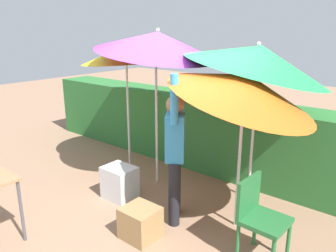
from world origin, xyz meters
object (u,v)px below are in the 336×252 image
(umbrella_navy, at_px, (157,43))
(umbrella_orange, at_px, (258,58))
(umbrella_yellow, at_px, (126,54))
(crate_cardboard, at_px, (140,223))
(person_vendor, at_px, (175,150))
(chair_plastic, at_px, (259,215))
(umbrella_rainbow, at_px, (245,87))
(cooler_box, at_px, (120,182))

(umbrella_navy, bearing_deg, umbrella_orange, 18.66)
(umbrella_yellow, height_order, crate_cardboard, umbrella_yellow)
(person_vendor, bearing_deg, chair_plastic, -2.52)
(umbrella_yellow, relative_size, crate_cardboard, 5.40)
(umbrella_orange, distance_m, crate_cardboard, 2.51)
(umbrella_navy, bearing_deg, umbrella_rainbow, -9.59)
(umbrella_navy, xyz_separation_m, cooler_box, (-0.08, -0.73, -1.91))
(umbrella_rainbow, height_order, umbrella_yellow, umbrella_rainbow)
(umbrella_orange, bearing_deg, umbrella_rainbow, -74.81)
(umbrella_yellow, bearing_deg, person_vendor, -25.60)
(umbrella_rainbow, relative_size, person_vendor, 1.14)
(person_vendor, bearing_deg, umbrella_navy, 142.49)
(person_vendor, bearing_deg, umbrella_orange, 66.75)
(cooler_box, bearing_deg, umbrella_orange, 39.84)
(umbrella_yellow, relative_size, cooler_box, 4.55)
(person_vendor, xyz_separation_m, cooler_box, (-0.94, -0.07, -0.70))
(cooler_box, relative_size, crate_cardboard, 1.19)
(umbrella_yellow, bearing_deg, umbrella_navy, -8.87)
(umbrella_navy, xyz_separation_m, crate_cardboard, (0.81, -1.23, -1.96))
(person_vendor, distance_m, chair_plastic, 1.22)
(umbrella_rainbow, relative_size, crate_cardboard, 5.42)
(umbrella_rainbow, bearing_deg, umbrella_yellow, 170.65)
(umbrella_rainbow, height_order, person_vendor, umbrella_rainbow)
(person_vendor, xyz_separation_m, chair_plastic, (1.14, -0.05, -0.42))
(umbrella_rainbow, bearing_deg, crate_cardboard, -126.47)
(chair_plastic, bearing_deg, person_vendor, 177.48)
(umbrella_yellow, height_order, chair_plastic, umbrella_yellow)
(umbrella_rainbow, height_order, chair_plastic, umbrella_rainbow)
(umbrella_orange, height_order, umbrella_navy, umbrella_navy)
(umbrella_navy, relative_size, chair_plastic, 2.74)
(umbrella_orange, relative_size, cooler_box, 5.16)
(person_vendor, relative_size, chair_plastic, 2.11)
(person_vendor, height_order, crate_cardboard, person_vendor)
(umbrella_orange, height_order, cooler_box, umbrella_orange)
(person_vendor, xyz_separation_m, crate_cardboard, (-0.05, -0.57, -0.75))
(person_vendor, distance_m, cooler_box, 1.18)
(umbrella_rainbow, height_order, umbrella_navy, umbrella_navy)
(umbrella_orange, relative_size, umbrella_yellow, 1.13)
(person_vendor, bearing_deg, umbrella_yellow, 154.40)
(chair_plastic, bearing_deg, umbrella_orange, 119.84)
(umbrella_orange, bearing_deg, crate_cardboard, -107.41)
(umbrella_yellow, bearing_deg, crate_cardboard, -40.66)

